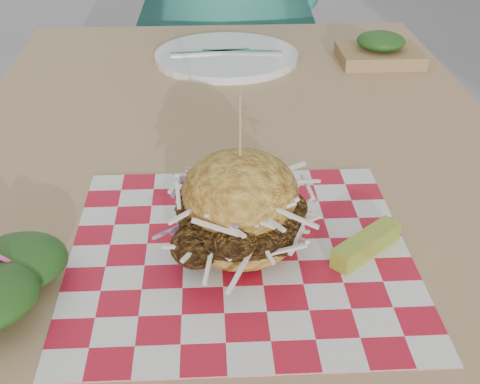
% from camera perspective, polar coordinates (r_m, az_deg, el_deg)
% --- Properties ---
extents(patio_table, '(0.80, 1.20, 0.75)m').
position_cam_1_polar(patio_table, '(0.99, -0.38, 0.06)').
color(patio_table, '#A77D5D').
rests_on(patio_table, ground).
extents(patio_chair, '(0.45, 0.46, 0.95)m').
position_cam_1_polar(patio_chair, '(2.02, -2.06, 12.25)').
color(patio_chair, '#A77D5D').
rests_on(patio_chair, ground).
extents(paper_liner, '(0.36, 0.36, 0.00)m').
position_cam_1_polar(paper_liner, '(0.72, 0.00, -5.15)').
color(paper_liner, red).
rests_on(paper_liner, patio_table).
extents(sandwich, '(0.16, 0.16, 0.18)m').
position_cam_1_polar(sandwich, '(0.69, 0.00, -1.68)').
color(sandwich, gold).
rests_on(sandwich, paper_liner).
extents(pickle_spear, '(0.09, 0.08, 0.02)m').
position_cam_1_polar(pickle_spear, '(0.72, 10.74, -4.41)').
color(pickle_spear, '#9EA32F').
rests_on(pickle_spear, paper_liner).
extents(place_setting, '(0.27, 0.27, 0.02)m').
position_cam_1_polar(place_setting, '(1.28, -1.18, 11.50)').
color(place_setting, white).
rests_on(place_setting, patio_table).
extents(kraft_tray, '(0.15, 0.12, 0.06)m').
position_cam_1_polar(kraft_tray, '(1.30, 11.86, 11.77)').
color(kraft_tray, '#987245').
rests_on(kraft_tray, patio_table).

